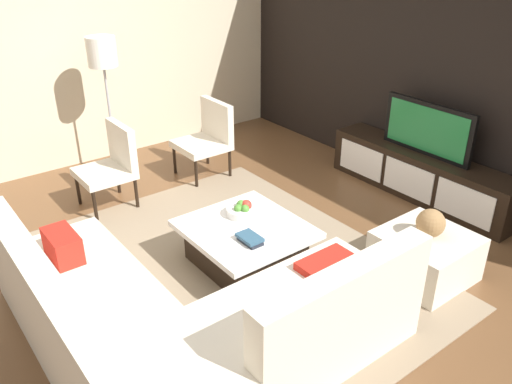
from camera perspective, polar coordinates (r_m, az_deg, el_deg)
The scene contains 15 objects.
ground_plane at distance 4.57m, azimuth -1.39°, elevation -8.78°, with size 14.00×14.00×0.00m, color brown.
feature_wall_back at distance 5.87m, azimuth 20.80°, elevation 12.77°, with size 6.40×0.12×2.80m, color black.
side_wall_left at distance 6.76m, azimuth -16.92°, elevation 15.05°, with size 0.12×5.20×2.80m, color beige.
area_rug at distance 4.63m, azimuth -2.13°, elevation -8.15°, with size 3.39×2.56×0.01m, color gray.
media_console at distance 5.98m, azimuth 17.42°, elevation 1.80°, with size 2.18×0.44×0.50m.
television at distance 5.79m, azimuth 18.14°, elevation 6.53°, with size 1.06×0.06×0.56m.
sectional_couch at distance 3.69m, azimuth -8.30°, elevation -13.69°, with size 2.36×2.28×0.84m.
coffee_table at distance 4.57m, azimuth -1.15°, elevation -5.70°, with size 1.00×0.95×0.38m.
accent_chair_near at distance 5.64m, azimuth -15.36°, elevation 3.21°, with size 0.54×0.53×0.87m.
floor_lamp at distance 6.12m, azimuth -16.28°, elevation 13.54°, with size 0.32×0.32×1.61m.
ottoman at distance 4.65m, azimuth 17.87°, elevation -6.62°, with size 0.70×0.70×0.40m, color beige.
fruit_bowl at distance 4.63m, azimuth -1.47°, elevation -1.95°, with size 0.28×0.28×0.14m.
accent_chair_far at distance 6.19m, azimuth -5.23°, elevation 6.22°, with size 0.57×0.55×0.87m.
decorative_ball at distance 4.49m, azimuth 18.44°, elevation -3.22°, with size 0.24×0.24×0.24m, color #997247.
book_stack at distance 4.26m, azimuth -0.66°, elevation -5.13°, with size 0.23×0.14×0.05m.
Camera 1 is at (3.01, -2.17, 2.67)m, focal length 36.83 mm.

